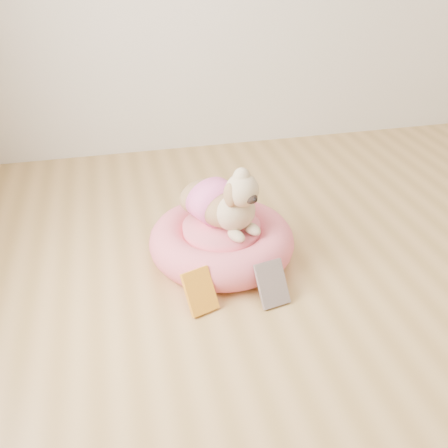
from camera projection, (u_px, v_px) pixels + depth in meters
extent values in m
plane|color=#B18749|center=(442.00, 361.00, 1.86)|extent=(4.50, 4.50, 0.00)
cylinder|color=#DD5671|center=(222.00, 247.00, 2.42)|extent=(0.51, 0.51, 0.11)
torus|color=#DD5671|center=(222.00, 240.00, 2.40)|extent=(0.70, 0.70, 0.18)
cylinder|color=#DD5671|center=(222.00, 233.00, 2.38)|extent=(0.37, 0.37, 0.10)
cube|color=yellow|center=(200.00, 291.00, 2.08)|extent=(0.15, 0.15, 0.17)
cube|color=silver|center=(272.00, 284.00, 2.12)|extent=(0.15, 0.15, 0.17)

